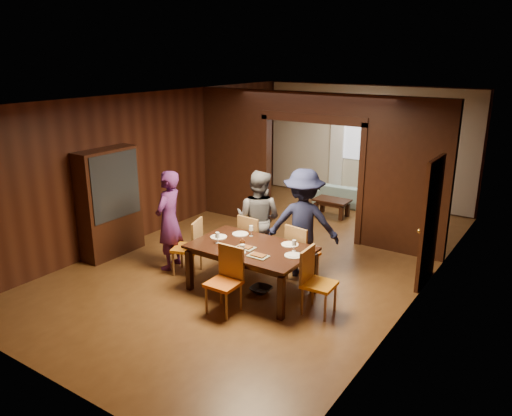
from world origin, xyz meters
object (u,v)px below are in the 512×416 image
Objects in this scene: chair_left at (187,246)px; person_purple at (169,220)px; sofa at (351,196)px; dining_table at (251,269)px; person_grey at (258,219)px; hutch at (110,203)px; coffee_table at (332,208)px; chair_far_l at (255,241)px; chair_far_r at (303,252)px; chair_near at (223,281)px; person_navy at (303,223)px; chair_right at (319,282)px.

person_purple is at bearing -112.31° from chair_left.
dining_table reaches higher than sofa.
hutch is (-2.56, -1.07, 0.13)m from person_grey.
person_purple is 4.41m from coffee_table.
coffee_table is 0.82× the size of chair_far_l.
chair_far_r reaches higher than dining_table.
hutch is at bearing 13.95° from person_grey.
hutch reaches higher than person_purple.
sofa is 1.86× the size of chair_near.
person_navy is 3.41m from coffee_table.
chair_near is at bearing -11.18° from hutch.
sofa is 1.86× the size of chair_far_l.
dining_table is (-0.36, -1.01, -0.54)m from person_navy.
chair_far_l reaches higher than dining_table.
person_purple is at bearing 87.00° from chair_right.
chair_far_r is at bearing -72.38° from coffee_table.
coffee_table is at bearing -95.19° from person_navy.
chair_left reaches higher than dining_table.
chair_far_l is at bearing 107.16° from chair_near.
person_navy is 0.99× the size of dining_table.
sofa is 2.25× the size of coffee_table.
hutch is (-2.55, -0.99, 0.52)m from chair_far_l.
person_purple is 2.36m from chair_far_r.
person_navy reaches higher than chair_far_r.
chair_near is at bearing 42.34° from chair_left.
person_grey reaches higher than coffee_table.
person_purple reaches higher than coffee_table.
chair_right is (1.67, -0.94, -0.38)m from person_grey.
person_grey is 1.96m from chair_right.
coffee_table is (-0.05, -0.99, -0.06)m from sofa.
person_purple is 1.80× the size of chair_far_l.
dining_table is at bearing 92.40° from chair_near.
chair_far_r is at bearing 74.58° from chair_near.
sofa reaches higher than coffee_table.
chair_left and chair_far_r have the same top height.
dining_table is 0.96m from chair_far_l.
chair_left and chair_near have the same top height.
chair_far_l is (-0.01, -0.08, -0.38)m from person_grey.
person_grey reaches higher than chair_left.
chair_far_l is (-0.84, -0.19, -0.44)m from person_navy.
person_purple is at bearing -179.30° from dining_table.
person_purple is 2.18× the size of coffee_table.
person_navy is at bearing 100.02° from sofa.
chair_right is 1.00× the size of chair_far_r.
person_navy is at bearing 103.37° from chair_left.
coffee_table is at bearing 152.59° from person_purple.
person_navy reaches higher than person_grey.
person_grey is 1.79× the size of chair_far_r.
chair_near is (0.65, -4.97, 0.28)m from coffee_table.
person_navy is 4.32m from sofa.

